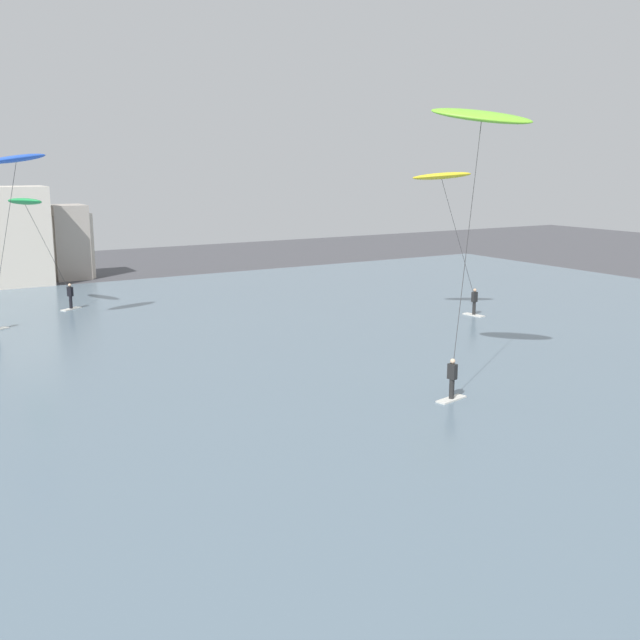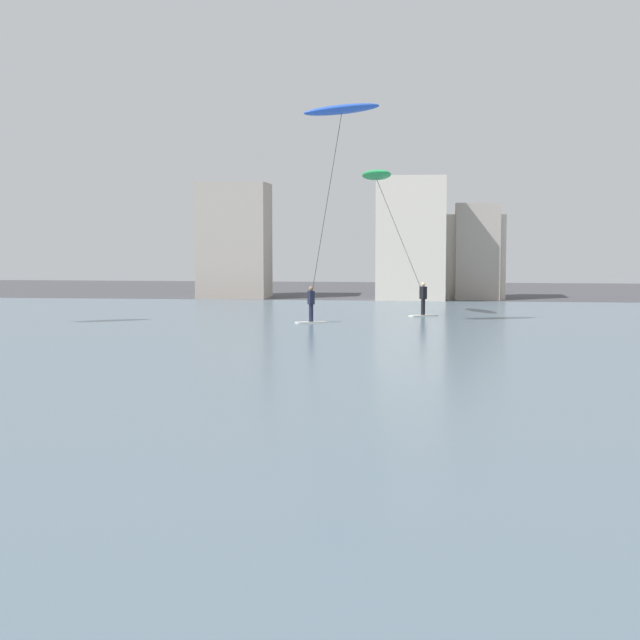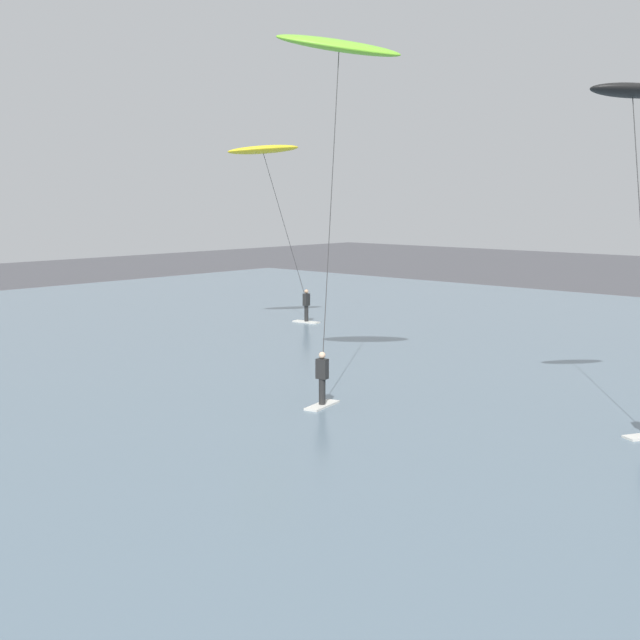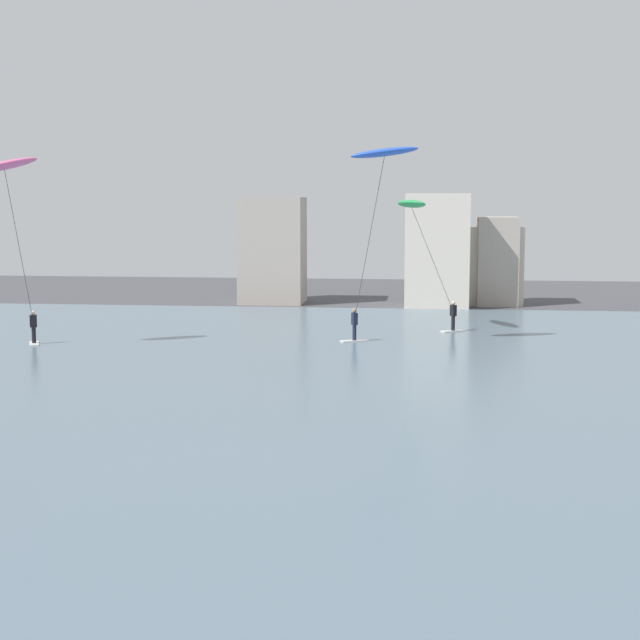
% 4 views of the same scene
% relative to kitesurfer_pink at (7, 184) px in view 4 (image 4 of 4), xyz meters
% --- Properties ---
extents(water_bay, '(84.00, 52.00, 0.10)m').
position_rel_kitesurfer_pink_xyz_m(water_bay, '(21.10, -7.35, -7.84)').
color(water_bay, slate).
rests_on(water_bay, ground).
extents(far_shore_buildings, '(19.13, 5.58, 7.49)m').
position_rel_kitesurfer_pink_xyz_m(far_shore_buildings, '(17.54, 21.60, -4.48)').
color(far_shore_buildings, '#A89E93').
rests_on(far_shore_buildings, ground).
extents(kitesurfer_pink, '(3.11, 3.68, 9.21)m').
position_rel_kitesurfer_pink_xyz_m(kitesurfer_pink, '(0.00, 0.00, 0.00)').
color(kitesurfer_pink, silver).
rests_on(kitesurfer_pink, water_bay).
extents(kitesurfer_blue, '(3.96, 3.08, 9.68)m').
position_rel_kitesurfer_pink_xyz_m(kitesurfer_blue, '(17.26, 2.79, 0.70)').
color(kitesurfer_blue, silver).
rests_on(kitesurfer_blue, water_bay).
extents(kitesurfer_green, '(4.11, 3.58, 7.14)m').
position_rel_kitesurfer_pink_xyz_m(kitesurfer_green, '(18.78, 8.18, -1.51)').
color(kitesurfer_green, silver).
rests_on(kitesurfer_green, water_bay).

